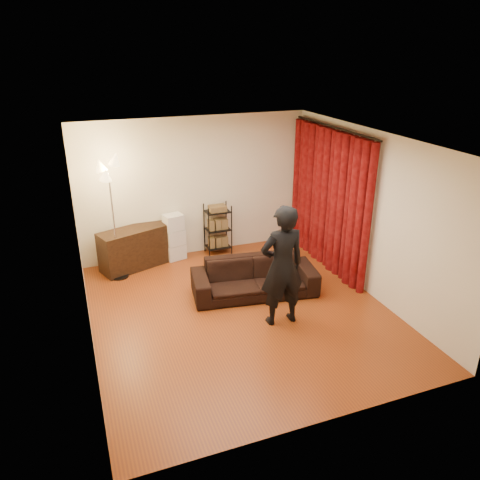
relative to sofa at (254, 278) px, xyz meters
name	(u,v)px	position (x,y,z in m)	size (l,w,h in m)	color
floor	(241,312)	(-0.42, -0.47, -0.30)	(5.00, 5.00, 0.00)	#8A3910
ceiling	(241,140)	(-0.42, -0.47, 2.40)	(5.00, 5.00, 0.00)	white
wall_back	(195,187)	(-0.42, 2.03, 1.05)	(5.00, 5.00, 0.00)	beige
wall_front	(328,320)	(-0.42, -2.97, 1.05)	(5.00, 5.00, 0.00)	beige
wall_left	(81,255)	(-2.67, -0.47, 1.05)	(5.00, 5.00, 0.00)	beige
wall_right	(370,215)	(1.83, -0.47, 1.05)	(5.00, 5.00, 0.00)	beige
curtain_rod	(335,127)	(1.73, 0.65, 2.28)	(0.04, 0.04, 2.65)	black
curtain	(328,200)	(1.71, 0.65, 0.97)	(0.22, 2.65, 2.55)	maroon
sofa	(254,278)	(0.00, 0.00, 0.00)	(2.07, 0.81, 0.60)	black
person	(282,266)	(0.05, -0.93, 0.63)	(0.68, 0.45, 1.86)	black
media_cabinet	(135,248)	(-1.70, 1.75, 0.08)	(1.31, 0.49, 0.77)	#311E10
storage_boxes	(174,237)	(-0.93, 1.84, 0.16)	(0.37, 0.30, 0.92)	silver
wire_shelf	(218,229)	(-0.05, 1.80, 0.21)	(0.47, 0.33, 1.02)	black
floor_lamp	(114,221)	(-2.06, 1.43, 0.78)	(0.39, 0.39, 2.16)	silver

